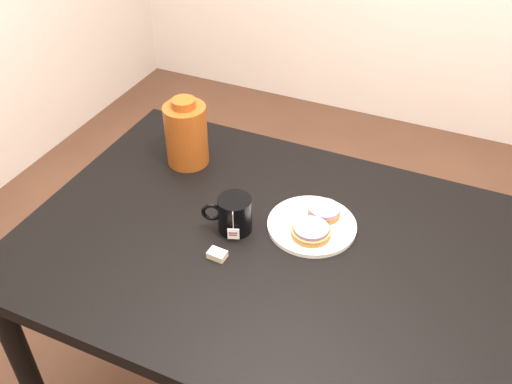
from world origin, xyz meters
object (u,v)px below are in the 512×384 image
bagel_front (311,231)px  bagel_package (186,134)px  table (293,272)px  plate (312,225)px  bagel_back (324,211)px  mug (234,214)px  teabag_pouch (217,255)px

bagel_front → bagel_package: (-0.46, 0.17, 0.07)m
bagel_front → table: bearing=-114.7°
bagel_package → bagel_front: bearing=-20.7°
plate → bagel_back: (0.02, 0.04, 0.02)m
bagel_front → mug: size_ratio=0.78×
bagel_front → bagel_package: size_ratio=0.52×
plate → mug: 0.21m
table → mug: bearing=178.3°
bagel_front → mug: mug is taller
plate → bagel_front: bagel_front is taller
bagel_front → teabag_pouch: 0.25m
table → mug: mug is taller
bagel_package → plate: bearing=-16.4°
table → teabag_pouch: size_ratio=31.11×
bagel_back → bagel_package: 0.47m
teabag_pouch → bagel_package: bagel_package is taller
table → bagel_front: size_ratio=12.72×
bagel_back → mug: bearing=-146.3°
bagel_front → mug: bearing=-166.5°
bagel_package → mug: bearing=-40.0°
table → bagel_package: bagel_package is taller
table → bagel_package: size_ratio=6.61×
bagel_front → teabag_pouch: bagel_front is taller
bagel_front → bagel_package: bearing=159.3°
plate → bagel_package: (-0.44, 0.13, 0.09)m
teabag_pouch → bagel_package: (-0.27, 0.33, 0.09)m
plate → bagel_package: 0.47m
bagel_front → teabag_pouch: (-0.19, -0.16, -0.02)m
table → teabag_pouch: bearing=-146.7°
table → teabag_pouch: teabag_pouch is taller
bagel_front → plate: bearing=105.3°
plate → teabag_pouch: (-0.18, -0.20, 0.00)m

